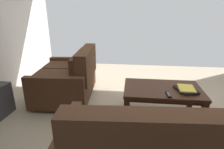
# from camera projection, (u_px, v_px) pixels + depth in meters

# --- Properties ---
(ground_plane) EXTENTS (5.31, 5.20, 0.01)m
(ground_plane) POSITION_uv_depth(u_px,v_px,m) (152.00, 118.00, 2.67)
(ground_plane) COLOR #B7A88E
(loveseat_near) EXTENTS (0.97, 1.23, 0.86)m
(loveseat_near) POSITION_uv_depth(u_px,v_px,m) (69.00, 78.00, 3.19)
(loveseat_near) COLOR black
(loveseat_near) RESTS_ON ground
(coffee_table) EXTENTS (1.04, 0.65, 0.45)m
(coffee_table) POSITION_uv_depth(u_px,v_px,m) (162.00, 92.00, 2.58)
(coffee_table) COLOR #3D2316
(coffee_table) RESTS_ON ground
(book_stack) EXTENTS (0.30, 0.34, 0.05)m
(book_stack) POSITION_uv_depth(u_px,v_px,m) (186.00, 89.00, 2.46)
(book_stack) COLOR black
(book_stack) RESTS_ON coffee_table
(tv_remote) EXTENTS (0.06, 0.16, 0.02)m
(tv_remote) POSITION_uv_depth(u_px,v_px,m) (168.00, 95.00, 2.34)
(tv_remote) COLOR black
(tv_remote) RESTS_ON coffee_table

